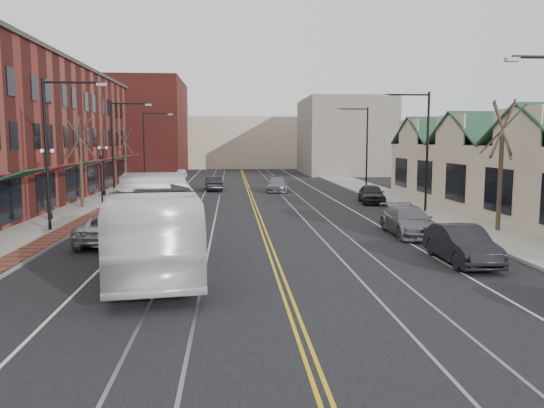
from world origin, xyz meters
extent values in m
plane|color=black|center=(0.00, 0.00, 0.00)|extent=(160.00, 160.00, 0.00)
cube|color=gray|center=(-12.00, 20.00, 0.07)|extent=(4.00, 120.00, 0.15)
cube|color=gray|center=(12.00, 20.00, 0.07)|extent=(4.00, 120.00, 0.15)
cube|color=#C6B298|center=(18.00, 20.00, 2.30)|extent=(8.00, 36.00, 4.60)
cube|color=maroon|center=(-16.00, 70.00, 7.00)|extent=(14.00, 18.00, 14.00)
cube|color=#C6B298|center=(0.00, 85.00, 4.50)|extent=(22.00, 14.00, 9.00)
cube|color=slate|center=(15.00, 65.00, 5.50)|extent=(12.00, 16.00, 11.00)
cylinder|color=black|center=(-11.50, 16.00, 4.15)|extent=(0.16, 0.16, 8.00)
cylinder|color=black|center=(-10.00, 16.00, 7.95)|extent=(3.00, 0.12, 0.12)
cube|color=#999999|center=(-8.50, 16.00, 7.85)|extent=(0.50, 0.25, 0.15)
cylinder|color=black|center=(-11.50, 32.00, 4.15)|extent=(0.16, 0.16, 8.00)
cylinder|color=black|center=(-10.00, 32.00, 7.95)|extent=(3.00, 0.12, 0.12)
cube|color=#999999|center=(-8.50, 32.00, 7.85)|extent=(0.50, 0.25, 0.15)
cylinder|color=black|center=(-11.50, 48.00, 4.15)|extent=(0.16, 0.16, 8.00)
cylinder|color=black|center=(-10.00, 48.00, 7.95)|extent=(3.00, 0.12, 0.12)
cube|color=#999999|center=(-8.50, 48.00, 7.85)|extent=(0.50, 0.25, 0.15)
cube|color=#999999|center=(8.50, 6.00, 7.85)|extent=(0.50, 0.25, 0.15)
cylinder|color=black|center=(11.50, 22.00, 4.15)|extent=(0.16, 0.16, 8.00)
cylinder|color=black|center=(10.00, 22.00, 7.95)|extent=(3.00, 0.12, 0.12)
cube|color=#999999|center=(8.50, 22.00, 7.85)|extent=(0.50, 0.25, 0.15)
cylinder|color=black|center=(11.50, 38.00, 4.15)|extent=(0.16, 0.16, 8.00)
cylinder|color=black|center=(10.00, 38.00, 7.95)|extent=(3.00, 0.12, 0.12)
cube|color=#999999|center=(8.50, 38.00, 7.85)|extent=(0.50, 0.25, 0.15)
cylinder|color=black|center=(-12.80, 20.00, 0.35)|extent=(0.28, 0.28, 0.40)
cylinder|color=black|center=(-12.80, 20.00, 2.15)|extent=(0.14, 0.14, 4.00)
cube|color=black|center=(-12.80, 20.00, 4.15)|extent=(0.60, 0.06, 0.06)
sphere|color=white|center=(-13.10, 20.00, 4.30)|extent=(0.24, 0.24, 0.24)
sphere|color=white|center=(-12.50, 20.00, 4.30)|extent=(0.24, 0.24, 0.24)
cylinder|color=black|center=(-12.80, 34.00, 0.35)|extent=(0.28, 0.28, 0.40)
cylinder|color=black|center=(-12.80, 34.00, 2.15)|extent=(0.14, 0.14, 4.00)
cube|color=black|center=(-12.80, 34.00, 4.15)|extent=(0.60, 0.06, 0.06)
sphere|color=white|center=(-13.10, 34.00, 4.30)|extent=(0.24, 0.24, 0.24)
sphere|color=white|center=(-12.50, 34.00, 4.30)|extent=(0.24, 0.24, 0.24)
cylinder|color=#382B21|center=(-12.50, 26.00, 2.60)|extent=(0.24, 0.24, 4.90)
cylinder|color=#382B21|center=(-12.50, 26.00, 5.15)|extent=(0.58, 1.37, 2.90)
cylinder|color=#382B21|center=(-12.50, 26.00, 5.15)|extent=(1.60, 0.66, 2.78)
cylinder|color=#382B21|center=(-12.50, 26.00, 5.15)|extent=(0.53, 1.23, 2.96)
cylinder|color=#382B21|center=(-12.50, 26.00, 5.15)|extent=(1.69, 1.03, 2.64)
cylinder|color=#382B21|center=(-12.50, 26.00, 5.15)|extent=(1.78, 1.29, 2.48)
cylinder|color=#382B21|center=(-12.50, 42.00, 2.42)|extent=(0.24, 0.24, 4.55)
cylinder|color=#382B21|center=(-12.50, 42.00, 4.80)|extent=(0.55, 1.28, 2.69)
cylinder|color=#382B21|center=(-12.50, 42.00, 4.80)|extent=(1.49, 0.62, 2.58)
cylinder|color=#382B21|center=(-12.50, 42.00, 4.80)|extent=(0.50, 1.15, 2.75)
cylinder|color=#382B21|center=(-12.50, 42.00, 4.80)|extent=(1.57, 0.97, 2.45)
cylinder|color=#382B21|center=(-12.50, 42.00, 4.80)|extent=(1.66, 1.20, 2.30)
cylinder|color=#382B21|center=(12.50, 14.00, 2.78)|extent=(0.24, 0.24, 5.25)
cylinder|color=#382B21|center=(12.50, 14.00, 5.50)|extent=(0.61, 1.46, 3.10)
cylinder|color=#382B21|center=(12.50, 14.00, 5.50)|extent=(1.70, 0.70, 2.97)
cylinder|color=#382B21|center=(12.50, 14.00, 5.50)|extent=(0.56, 1.31, 3.17)
cylinder|color=#382B21|center=(12.50, 14.00, 5.50)|extent=(1.80, 1.10, 2.82)
cylinder|color=#382B21|center=(12.50, 14.00, 5.50)|extent=(1.90, 1.37, 2.65)
cylinder|color=black|center=(-10.60, 24.00, 1.75)|extent=(0.12, 0.12, 3.20)
imported|color=black|center=(-10.60, 24.00, 3.50)|extent=(0.18, 0.15, 0.90)
imported|color=white|center=(-4.79, 8.00, 1.76)|extent=(4.68, 12.93, 3.52)
imported|color=#B5B9BD|center=(-7.50, 12.78, 0.76)|extent=(2.65, 5.51, 1.51)
imported|color=black|center=(7.50, 7.29, 0.76)|extent=(1.67, 4.63, 1.52)
imported|color=slate|center=(7.50, 13.65, 0.74)|extent=(2.19, 5.17, 1.49)
imported|color=black|center=(9.30, 27.75, 0.75)|extent=(2.28, 4.58, 1.50)
imported|color=black|center=(-3.47, 39.41, 0.71)|extent=(1.92, 4.43, 1.42)
imported|color=slate|center=(2.67, 37.84, 0.68)|extent=(2.31, 4.86, 1.37)
imported|color=silver|center=(-8.25, 57.04, 0.66)|extent=(1.98, 4.03, 1.32)
camera|label=1|loc=(-1.74, -13.02, 4.92)|focal=35.00mm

